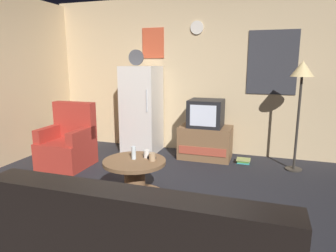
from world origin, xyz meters
name	(u,v)px	position (x,y,z in m)	size (l,w,h in m)	color
ground_plane	(136,209)	(0.00, 0.00, 0.00)	(12.00, 12.00, 0.00)	#232328
wall_with_art	(192,76)	(0.01, 2.45, 1.33)	(5.20, 0.12, 2.65)	#D1B284
fridge	(142,109)	(-0.80, 2.07, 0.75)	(0.60, 0.62, 1.77)	silver
tv_stand	(205,142)	(0.36, 2.02, 0.27)	(0.84, 0.53, 0.53)	brown
crt_tv	(206,113)	(0.36, 2.02, 0.75)	(0.54, 0.51, 0.44)	black
standing_lamp	(302,77)	(1.72, 1.86, 1.36)	(0.32, 0.32, 1.59)	#332D28
coffee_table	(135,180)	(-0.11, 0.24, 0.24)	(0.72, 0.72, 0.47)	brown
wine_glass	(134,153)	(-0.14, 0.27, 0.55)	(0.05, 0.05, 0.15)	silver
mug_ceramic_white	(147,154)	(-0.02, 0.37, 0.52)	(0.08, 0.08, 0.09)	silver
mug_ceramic_tan	(152,157)	(0.09, 0.28, 0.52)	(0.08, 0.08, 0.09)	tan
remote_control	(150,157)	(0.03, 0.36, 0.48)	(0.15, 0.04, 0.02)	black
armchair	(68,144)	(-1.57, 1.01, 0.34)	(0.68, 0.68, 0.96)	#A52D23
book_stack	(243,161)	(0.99, 1.94, 0.04)	(0.21, 0.18, 0.07)	#42BAB9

